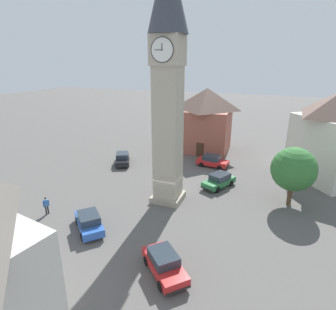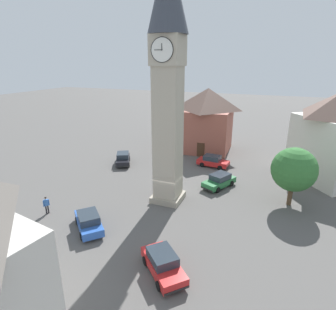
{
  "view_description": "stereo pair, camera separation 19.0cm",
  "coord_description": "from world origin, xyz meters",
  "px_view_note": "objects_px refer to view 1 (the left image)",
  "views": [
    {
      "loc": [
        -9.18,
        23.41,
        13.32
      ],
      "look_at": [
        0.0,
        0.0,
        4.79
      ],
      "focal_mm": 29.62,
      "sensor_mm": 36.0,
      "label": 1
    },
    {
      "loc": [
        -9.35,
        23.34,
        13.32
      ],
      "look_at": [
        0.0,
        0.0,
        4.79
      ],
      "focal_mm": 29.62,
      "sensor_mm": 36.0,
      "label": 2
    }
  ],
  "objects_px": {
    "car_white_side": "(122,159)",
    "building_corner_back": "(336,136)",
    "pedestrian": "(46,204)",
    "car_blue_kerb": "(89,222)",
    "car_red_corner": "(219,180)",
    "car_black_far": "(164,263)",
    "car_silver_kerb": "(212,161)",
    "clock_tower": "(168,63)",
    "building_terrace_right": "(206,119)",
    "tree": "(294,169)"
  },
  "relations": [
    {
      "from": "tree",
      "to": "building_corner_back",
      "type": "distance_m",
      "value": 9.6
    },
    {
      "from": "clock_tower",
      "to": "car_blue_kerb",
      "type": "bearing_deg",
      "value": 60.27
    },
    {
      "from": "car_silver_kerb",
      "to": "car_blue_kerb",
      "type": "bearing_deg",
      "value": 71.12
    },
    {
      "from": "car_blue_kerb",
      "to": "building_terrace_right",
      "type": "xyz_separation_m",
      "value": [
        -3.5,
        -25.08,
        4.13
      ]
    },
    {
      "from": "car_white_side",
      "to": "clock_tower",
      "type": "bearing_deg",
      "value": 142.42
    },
    {
      "from": "car_blue_kerb",
      "to": "pedestrian",
      "type": "xyz_separation_m",
      "value": [
        5.15,
        -0.67,
        0.25
      ]
    },
    {
      "from": "clock_tower",
      "to": "car_black_far",
      "type": "xyz_separation_m",
      "value": [
        -3.5,
        9.63,
        -12.42
      ]
    },
    {
      "from": "car_blue_kerb",
      "to": "building_corner_back",
      "type": "height_order",
      "value": "building_corner_back"
    },
    {
      "from": "car_blue_kerb",
      "to": "building_corner_back",
      "type": "bearing_deg",
      "value": -136.19
    },
    {
      "from": "pedestrian",
      "to": "building_corner_back",
      "type": "bearing_deg",
      "value": -143.66
    },
    {
      "from": "car_red_corner",
      "to": "building_corner_back",
      "type": "height_order",
      "value": "building_corner_back"
    },
    {
      "from": "car_blue_kerb",
      "to": "car_black_far",
      "type": "xyz_separation_m",
      "value": [
        -7.67,
        2.35,
        0.0
      ]
    },
    {
      "from": "clock_tower",
      "to": "tree",
      "type": "bearing_deg",
      "value": -162.95
    },
    {
      "from": "car_silver_kerb",
      "to": "pedestrian",
      "type": "height_order",
      "value": "pedestrian"
    },
    {
      "from": "car_red_corner",
      "to": "car_blue_kerb",
      "type": "bearing_deg",
      "value": 55.67
    },
    {
      "from": "pedestrian",
      "to": "building_corner_back",
      "type": "height_order",
      "value": "building_corner_back"
    },
    {
      "from": "clock_tower",
      "to": "building_terrace_right",
      "type": "relative_size",
      "value": 2.35
    },
    {
      "from": "clock_tower",
      "to": "building_corner_back",
      "type": "xyz_separation_m",
      "value": [
        -15.78,
        -11.84,
        -7.87
      ]
    },
    {
      "from": "car_white_side",
      "to": "pedestrian",
      "type": "xyz_separation_m",
      "value": [
        -0.25,
        13.98,
        0.25
      ]
    },
    {
      "from": "car_silver_kerb",
      "to": "building_corner_back",
      "type": "xyz_separation_m",
      "value": [
        -13.73,
        -0.95,
        4.55
      ]
    },
    {
      "from": "car_silver_kerb",
      "to": "tree",
      "type": "bearing_deg",
      "value": 141.47
    },
    {
      "from": "car_red_corner",
      "to": "tree",
      "type": "xyz_separation_m",
      "value": [
        -7.19,
        1.43,
        2.91
      ]
    },
    {
      "from": "car_white_side",
      "to": "car_black_far",
      "type": "distance_m",
      "value": 21.44
    },
    {
      "from": "building_terrace_right",
      "to": "building_corner_back",
      "type": "height_order",
      "value": "building_corner_back"
    },
    {
      "from": "pedestrian",
      "to": "building_terrace_right",
      "type": "xyz_separation_m",
      "value": [
        -8.65,
        -24.41,
        3.88
      ]
    },
    {
      "from": "car_blue_kerb",
      "to": "car_silver_kerb",
      "type": "height_order",
      "value": "same"
    },
    {
      "from": "tree",
      "to": "car_black_far",
      "type": "bearing_deg",
      "value": 59.09
    },
    {
      "from": "pedestrian",
      "to": "building_terrace_right",
      "type": "bearing_deg",
      "value": -109.52
    },
    {
      "from": "clock_tower",
      "to": "tree",
      "type": "distance_m",
      "value": 15.22
    },
    {
      "from": "car_white_side",
      "to": "building_corner_back",
      "type": "height_order",
      "value": "building_corner_back"
    },
    {
      "from": "car_silver_kerb",
      "to": "car_red_corner",
      "type": "height_order",
      "value": "same"
    },
    {
      "from": "car_white_side",
      "to": "pedestrian",
      "type": "height_order",
      "value": "pedestrian"
    },
    {
      "from": "pedestrian",
      "to": "tree",
      "type": "height_order",
      "value": "tree"
    },
    {
      "from": "car_silver_kerb",
      "to": "building_terrace_right",
      "type": "distance_m",
      "value": 8.49
    },
    {
      "from": "car_blue_kerb",
      "to": "car_silver_kerb",
      "type": "relative_size",
      "value": 0.97
    },
    {
      "from": "car_black_far",
      "to": "building_terrace_right",
      "type": "distance_m",
      "value": 28.05
    },
    {
      "from": "clock_tower",
      "to": "car_red_corner",
      "type": "height_order",
      "value": "clock_tower"
    },
    {
      "from": "car_blue_kerb",
      "to": "pedestrian",
      "type": "height_order",
      "value": "pedestrian"
    },
    {
      "from": "pedestrian",
      "to": "car_silver_kerb",
      "type": "bearing_deg",
      "value": -123.0
    },
    {
      "from": "car_blue_kerb",
      "to": "building_terrace_right",
      "type": "relative_size",
      "value": 0.44
    },
    {
      "from": "car_red_corner",
      "to": "building_terrace_right",
      "type": "height_order",
      "value": "building_terrace_right"
    },
    {
      "from": "clock_tower",
      "to": "car_silver_kerb",
      "type": "relative_size",
      "value": 5.24
    },
    {
      "from": "car_white_side",
      "to": "building_corner_back",
      "type": "distance_m",
      "value": 26.14
    },
    {
      "from": "car_red_corner",
      "to": "pedestrian",
      "type": "xyz_separation_m",
      "value": [
        13.49,
        11.53,
        0.25
      ]
    },
    {
      "from": "car_blue_kerb",
      "to": "building_terrace_right",
      "type": "height_order",
      "value": "building_terrace_right"
    },
    {
      "from": "car_blue_kerb",
      "to": "building_terrace_right",
      "type": "bearing_deg",
      "value": -97.94
    },
    {
      "from": "building_terrace_right",
      "to": "building_corner_back",
      "type": "bearing_deg",
      "value": 160.11
    },
    {
      "from": "car_silver_kerb",
      "to": "building_corner_back",
      "type": "bearing_deg",
      "value": -176.04
    },
    {
      "from": "clock_tower",
      "to": "car_red_corner",
      "type": "bearing_deg",
      "value": -130.31
    },
    {
      "from": "car_black_far",
      "to": "car_blue_kerb",
      "type": "bearing_deg",
      "value": -17.01
    }
  ]
}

